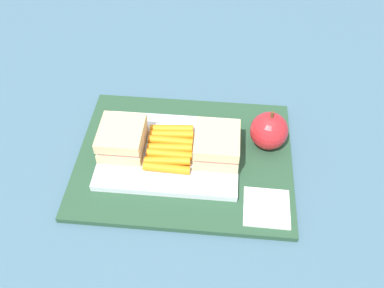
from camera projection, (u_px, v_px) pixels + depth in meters
The scene contains 8 objects.
ground_plane at pixel (185, 160), 0.71m from camera, with size 2.40×2.40×0.00m, color #42667A.
lunchbag_mat at pixel (185, 158), 0.71m from camera, with size 0.36×0.28×0.01m, color #284C33.
food_tray at pixel (170, 153), 0.70m from camera, with size 0.23×0.17×0.01m, color white.
sandwich_half_left at pixel (122, 138), 0.68m from camera, with size 0.07×0.08×0.04m.
sandwich_half_right at pixel (217, 145), 0.67m from camera, with size 0.07×0.08×0.04m.
carrot_sticks_bundle at pixel (170, 147), 0.69m from camera, with size 0.08×0.10×0.02m.
apple at pixel (269, 131), 0.70m from camera, with size 0.06×0.06×0.08m.
paper_napkin at pixel (267, 208), 0.63m from camera, with size 0.07×0.07×0.00m, color white.
Camera 1 is at (0.05, -0.45, 0.55)m, focal length 38.98 mm.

